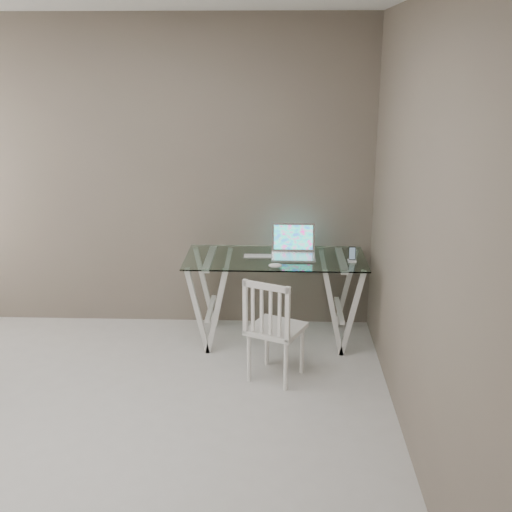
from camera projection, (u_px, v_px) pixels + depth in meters
The scene contains 7 objects.
room at pixel (42, 183), 3.35m from camera, with size 4.50×4.52×2.71m.
desk at pixel (275, 298), 5.45m from camera, with size 1.50×0.70×0.75m.
chair at pixel (272, 326), 4.72m from camera, with size 0.50×0.50×0.82m.
laptop at pixel (293, 249), 5.38m from camera, with size 0.36×0.31×0.25m.
keyboard at pixel (258, 256), 5.36m from camera, with size 0.26×0.11×0.01m, color silver.
mouse at pixel (275, 265), 5.08m from camera, with size 0.11×0.06×0.03m, color white.
phone_dock at pixel (352, 258), 5.22m from camera, with size 0.07×0.07×0.12m.
Camera 1 is at (1.18, -3.25, 2.35)m, focal length 45.00 mm.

